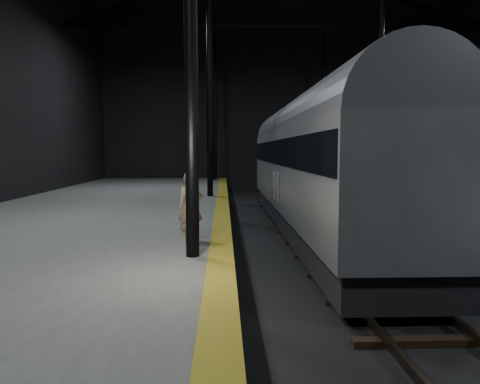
{
  "coord_description": "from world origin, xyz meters",
  "views": [
    {
      "loc": [
        -3.19,
        -12.98,
        3.05
      ],
      "look_at": [
        -2.78,
        -1.19,
        2.0
      ],
      "focal_mm": 35.0,
      "sensor_mm": 36.0,
      "label": 1
    }
  ],
  "objects": [
    {
      "name": "ground",
      "position": [
        0.0,
        0.0,
        0.0
      ],
      "size": [
        44.0,
        44.0,
        0.0
      ],
      "primitive_type": "plane",
      "color": "black",
      "rests_on": "ground"
    },
    {
      "name": "platform_left",
      "position": [
        -7.5,
        0.0,
        0.5
      ],
      "size": [
        9.0,
        43.8,
        1.0
      ],
      "primitive_type": "cube",
      "color": "#51514E",
      "rests_on": "ground"
    },
    {
      "name": "tactile_strip",
      "position": [
        -3.25,
        0.0,
        1.0
      ],
      "size": [
        0.5,
        43.8,
        0.01
      ],
      "primitive_type": "cube",
      "color": "olive",
      "rests_on": "platform_left"
    },
    {
      "name": "track",
      "position": [
        0.0,
        0.0,
        0.07
      ],
      "size": [
        2.4,
        43.0,
        0.24
      ],
      "color": "#3F3328",
      "rests_on": "ground"
    },
    {
      "name": "train",
      "position": [
        -0.0,
        3.66,
        2.75
      ],
      "size": [
        2.76,
        18.42,
        4.92
      ],
      "color": "#95979D",
      "rests_on": "ground"
    },
    {
      "name": "woman",
      "position": [
        -3.94,
        -2.54,
        1.78
      ],
      "size": [
        0.64,
        0.5,
        1.56
      ],
      "primitive_type": "imported",
      "rotation": [
        0.0,
        0.0,
        0.24
      ],
      "color": "tan",
      "rests_on": "platform_left"
    }
  ]
}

